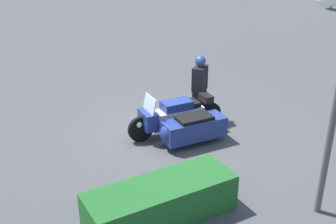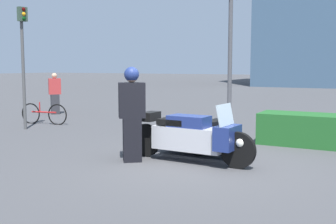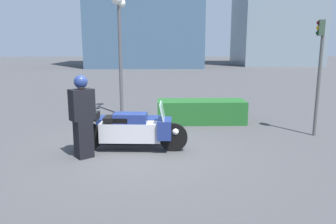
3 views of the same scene
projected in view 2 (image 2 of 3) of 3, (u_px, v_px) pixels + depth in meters
ground_plane at (193, 163)px, 8.06m from camera, size 160.00×160.00×0.00m
police_motorcycle at (199, 135)px, 8.38m from camera, size 2.68×1.41×1.16m
officer_rider at (132, 112)px, 8.11m from camera, size 0.58×0.54×1.83m
hedge_bush_curbside at (322, 131)px, 9.68m from camera, size 2.81×0.97×0.74m
twin_lamp_post at (231, 17)px, 11.77m from camera, size 0.36×1.37×4.13m
traffic_light_far at (23, 50)px, 12.08m from camera, size 0.22×0.28×3.51m
pedestrian_bystander at (55, 94)px, 16.12m from camera, size 0.50×0.51×1.58m
bicycle_parked at (44, 114)px, 13.40m from camera, size 1.65×0.32×0.72m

